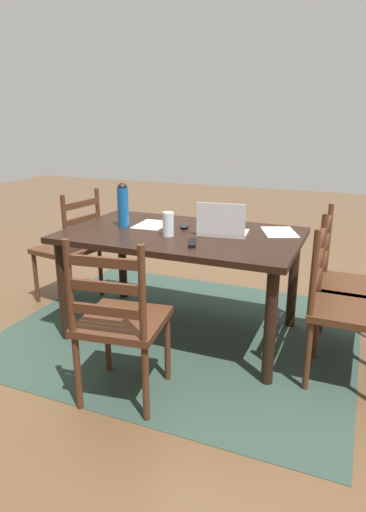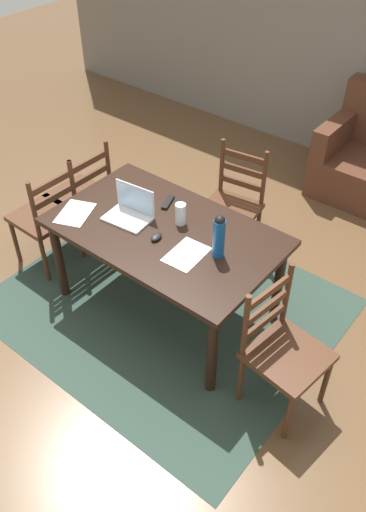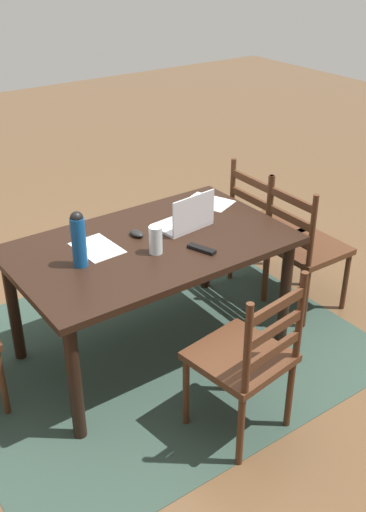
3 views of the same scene
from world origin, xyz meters
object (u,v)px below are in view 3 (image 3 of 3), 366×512
at_px(chair_left_far, 305,248).
at_px(chair_far_head, 246,359).
at_px(chair_left_near, 265,227).
at_px(laptop, 187,219).
at_px(water_bottle, 79,238).
at_px(computer_mouse, 137,234).
at_px(tv_remote, 202,249).
at_px(dining_table, 151,256).
at_px(drinking_glass, 156,240).

bearing_deg(chair_left_far, chair_far_head, 31.44).
bearing_deg(chair_far_head, chair_left_far, -148.56).
xyz_separation_m(chair_left_near, chair_left_far, (0.00, 0.39, 0.00)).
height_order(laptop, water_bottle, water_bottle).
height_order(chair_left_far, computer_mouse, chair_left_far).
relative_size(laptop, tv_remote, 2.01).
xyz_separation_m(chair_left_far, water_bottle, (1.53, -0.18, 0.45)).
height_order(chair_left_near, laptop, laptop).
relative_size(chair_far_head, laptop, 2.78).
distance_m(chair_left_near, tv_remote, 1.05).
bearing_deg(chair_left_near, laptop, 11.29).
height_order(chair_far_head, computer_mouse, chair_far_head).
relative_size(dining_table, chair_left_far, 1.68).
xyz_separation_m(chair_left_far, computer_mouse, (1.11, -0.31, 0.31)).
xyz_separation_m(water_bottle, tv_remote, (-0.62, 0.24, -0.15)).
bearing_deg(computer_mouse, drinking_glass, 74.19).
xyz_separation_m(chair_left_near, drinking_glass, (1.13, 0.32, 0.37)).
distance_m(laptop, computer_mouse, 0.32).
xyz_separation_m(chair_left_near, chair_far_head, (1.08, 1.05, 0.00)).
relative_size(water_bottle, drinking_glass, 1.97).
relative_size(drinking_glass, tv_remote, 0.94).
bearing_deg(laptop, water_bottle, 3.21).
distance_m(chair_far_head, computer_mouse, 1.01).
distance_m(chair_far_head, chair_left_far, 1.27).
height_order(laptop, computer_mouse, laptop).
xyz_separation_m(chair_far_head, chair_left_far, (-1.08, -0.66, 0.00)).
distance_m(dining_table, computer_mouse, 0.16).
bearing_deg(water_bottle, chair_left_far, 173.14).
height_order(drinking_glass, computer_mouse, drinking_glass).
distance_m(dining_table, drinking_glass, 0.21).
distance_m(dining_table, laptop, 0.32).
distance_m(water_bottle, computer_mouse, 0.46).
bearing_deg(chair_left_far, laptop, -15.61).
height_order(chair_left_far, laptop, laptop).
distance_m(drinking_glass, computer_mouse, 0.24).
height_order(chair_left_far, tv_remote, chair_left_far).
bearing_deg(laptop, chair_left_near, -168.71).
height_order(chair_left_near, chair_left_far, same).
xyz_separation_m(computer_mouse, tv_remote, (-0.20, 0.36, -0.01)).
distance_m(chair_left_far, drinking_glass, 1.19).
height_order(laptop, drinking_glass, laptop).
height_order(water_bottle, tv_remote, water_bottle).
height_order(water_bottle, computer_mouse, water_bottle).
xyz_separation_m(dining_table, water_bottle, (0.45, 0.01, 0.25)).
bearing_deg(chair_left_near, dining_table, 10.10).
bearing_deg(laptop, tv_remote, 70.15).
bearing_deg(tv_remote, chair_left_far, 163.85).
height_order(chair_left_near, computer_mouse, chair_left_near).
bearing_deg(water_bottle, computer_mouse, -164.04).
bearing_deg(dining_table, chair_left_near, -169.90).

